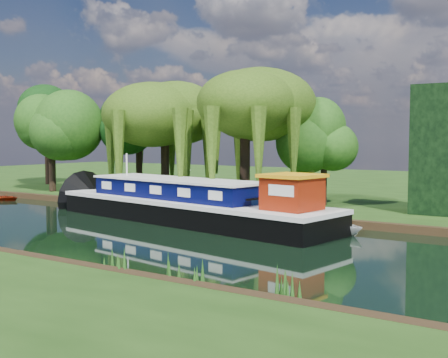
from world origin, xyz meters
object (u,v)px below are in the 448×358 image
Objects in this scene: narrowboat at (201,210)px; white_cruiser at (342,235)px; dutch_barge at (190,205)px; red_dinghy at (3,200)px.

narrowboat reaches higher than white_cruiser.
dutch_barge is at bearing -109.62° from narrowboat.
dutch_barge reaches higher than red_dinghy.
white_cruiser is (29.97, -0.45, 0.00)m from red_dinghy.
narrowboat is (0.39, 0.61, -0.36)m from dutch_barge.
narrowboat is 5.85× the size of white_cruiser.
white_cruiser is at bearing 14.23° from dutch_barge.
dutch_barge is 0.81m from narrowboat.
red_dinghy is 29.98m from white_cruiser.
dutch_barge reaches higher than narrowboat.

